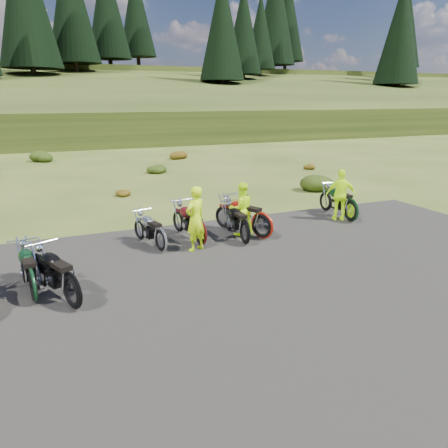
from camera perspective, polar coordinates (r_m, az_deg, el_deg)
name	(u,v)px	position (r m, az deg, el deg)	size (l,w,h in m)	color
ground	(204,268)	(11.06, -2.63, -5.83)	(300.00, 300.00, 0.00)	#3B4C19
gravel_pad	(237,301)	(9.37, 1.70, -10.07)	(20.00, 12.00, 0.04)	black
hill_slope	(66,131)	(59.87, -19.90, 11.32)	(300.00, 46.00, 3.00)	#263712
hill_plateau	(50,115)	(119.75, -21.83, 13.13)	(300.00, 90.00, 9.17)	#263712
conifer_23	(70,0)	(73.15, -19.44, 25.89)	(7.48, 7.48, 19.00)	black
conifer_24	(107,6)	(79.87, -15.09, 25.84)	(7.04, 7.04, 18.00)	black
conifer_25	(136,11)	(86.87, -11.42, 25.56)	(6.60, 6.60, 17.00)	black
conifer_26	(222,26)	(64.21, -0.25, 24.49)	(6.16, 6.16, 16.00)	black
conifer_27	(243,29)	(72.16, 2.55, 24.12)	(5.72, 5.72, 15.00)	black
conifer_28	(260,31)	(80.22, 4.78, 23.78)	(5.28, 5.28, 14.00)	black
conifer_29	(275,13)	(88.88, 6.68, 25.73)	(7.92, 7.92, 20.00)	black
conifer_30	(287,16)	(97.07, 8.19, 25.28)	(7.48, 7.48, 19.00)	black
conifer_31	(400,31)	(79.96, 22.05, 22.35)	(7.04, 7.04, 18.00)	black
conifer_32	(402,33)	(88.47, 22.18, 22.09)	(6.60, 6.60, 17.00)	black
conifer_33	(403,35)	(96.97, 22.30, 21.88)	(6.16, 6.16, 16.00)	black
conifer_34	(403,37)	(105.48, 22.39, 21.70)	(5.72, 5.72, 15.00)	black
conifer_35	(404,38)	(113.98, 22.47, 21.55)	(5.28, 5.28, 14.00)	black
conifer_36	(406,28)	(122.80, 22.67, 22.58)	(7.92, 7.92, 20.00)	black
shrub_3	(43,155)	(31.74, -22.62, 8.33)	(1.56, 1.56, 0.92)	#1B340D
shrub_4	(121,191)	(19.48, -13.26, 4.18)	(0.77, 0.77, 0.45)	#5E2F0B
shrub_5	(156,168)	(25.16, -8.88, 7.25)	(1.03, 1.03, 0.61)	#1B340D
shrub_6	(178,153)	(30.98, -6.09, 9.16)	(1.30, 1.30, 0.77)	#5E2F0B
shrub_7	(318,180)	(20.81, 12.19, 5.66)	(1.56, 1.56, 0.92)	#1B340D
shrub_8	(307,165)	(26.78, 10.81, 7.53)	(0.77, 0.77, 0.45)	#5E2F0B
motorcycle_0	(74,309)	(9.54, -19.00, -10.51)	(2.20, 0.73, 1.15)	black
motorcycle_2	(35,303)	(10.12, -23.42, -9.41)	(2.06, 0.69, 1.08)	black
motorcycle_3	(161,252)	(12.28, -8.20, -3.70)	(1.93, 0.64, 1.01)	#ACACB1
motorcycle_4	(200,246)	(12.71, -3.11, -2.86)	(2.17, 0.72, 1.13)	#510D10
motorcycle_5	(245,245)	(12.79, 2.73, -2.73)	(2.08, 0.69, 1.09)	black
motorcycle_6	(262,239)	(13.30, 4.96, -2.01)	(2.32, 0.77, 1.21)	#98190B
motorcycle_7	(350,222)	(15.68, 16.11, 0.23)	(2.25, 0.75, 1.18)	black
person_middle	(195,220)	(12.02, -3.75, 0.54)	(0.66, 0.43, 1.82)	#C8F90D
person_right_a	(241,210)	(13.44, 2.27, 1.89)	(0.80, 0.62, 1.65)	#C8F90D
person_right_b	(341,196)	(15.58, 15.00, 3.58)	(1.04, 0.43, 1.77)	#C8F90D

